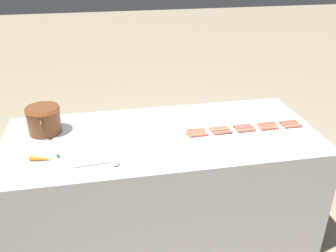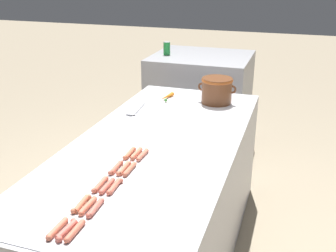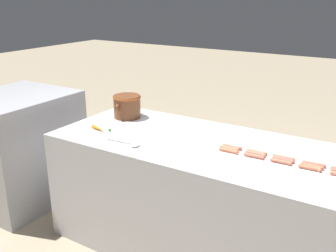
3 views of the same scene
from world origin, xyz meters
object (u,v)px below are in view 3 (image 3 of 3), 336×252
(hot_dog_3, at_px, (254,156))
(hot_dog_7, at_px, (283,160))
(hot_dog_4, at_px, (228,150))
(hot_dog_6, at_px, (312,166))
(back_cabinet, at_px, (19,148))
(hot_dog_2, at_px, (281,162))
(hot_dog_11, at_px, (314,164))
(serving_spoon, at_px, (131,144))
(hot_dog_12, at_px, (284,157))
(hot_dog_14, at_px, (232,147))
(bean_pot, at_px, (127,105))
(hot_dog_1, at_px, (310,168))
(hot_dog_8, at_px, (255,154))
(hot_dog_9, at_px, (229,148))
(hot_dog_13, at_px, (257,152))
(carrot, at_px, (100,129))

(hot_dog_3, distance_m, hot_dog_7, 0.18)
(hot_dog_4, height_order, hot_dog_6, same)
(back_cabinet, xyz_separation_m, hot_dog_4, (0.10, -2.01, 0.37))
(hot_dog_6, bearing_deg, hot_dog_2, 100.63)
(hot_dog_11, bearing_deg, serving_spoon, 105.14)
(hot_dog_11, bearing_deg, hot_dog_6, 173.71)
(hot_dog_12, bearing_deg, hot_dog_14, 90.07)
(hot_dog_6, height_order, bean_pot, bean_pot)
(hot_dog_6, distance_m, hot_dog_12, 0.18)
(serving_spoon, bearing_deg, hot_dog_7, -74.07)
(hot_dog_7, bearing_deg, hot_dog_1, -102.38)
(hot_dog_3, distance_m, hot_dog_12, 0.18)
(hot_dog_8, height_order, serving_spoon, hot_dog_8)
(back_cabinet, xyz_separation_m, hot_dog_8, (0.14, -2.18, 0.37))
(hot_dog_2, bearing_deg, hot_dog_7, -3.89)
(hot_dog_8, xyz_separation_m, hot_dog_9, (-0.01, 0.18, 0.00))
(hot_dog_6, height_order, hot_dog_12, same)
(hot_dog_13, bearing_deg, serving_spoon, 111.70)
(hot_dog_4, distance_m, hot_dog_9, 0.04)
(hot_dog_1, xyz_separation_m, hot_dog_12, (0.07, 0.17, 0.00))
(hot_dog_9, distance_m, hot_dog_11, 0.53)
(hot_dog_7, relative_size, hot_dog_11, 1.00)
(hot_dog_2, height_order, hot_dog_13, same)
(hot_dog_2, height_order, hot_dog_8, same)
(hot_dog_4, bearing_deg, hot_dog_1, -89.70)
(hot_dog_1, distance_m, hot_dog_4, 0.51)
(hot_dog_3, bearing_deg, hot_dog_9, 79.17)
(hot_dog_4, height_order, hot_dog_11, same)
(hot_dog_8, relative_size, carrot, 0.78)
(hot_dog_8, bearing_deg, hot_dog_2, -102.24)
(back_cabinet, xyz_separation_m, serving_spoon, (-0.13, -1.39, 0.37))
(back_cabinet, xyz_separation_m, hot_dog_13, (0.18, -2.17, 0.37))
(serving_spoon, bearing_deg, hot_dog_6, -76.54)
(hot_dog_13, bearing_deg, hot_dog_9, 102.78)
(hot_dog_3, relative_size, hot_dog_8, 1.00)
(hot_dog_8, bearing_deg, hot_dog_3, -171.59)
(hot_dog_7, relative_size, hot_dog_8, 1.00)
(hot_dog_11, bearing_deg, hot_dog_12, 89.16)
(carrot, bearing_deg, hot_dog_9, -80.76)
(hot_dog_1, bearing_deg, hot_dog_13, 78.15)
(hot_dog_4, distance_m, hot_dog_13, 0.18)
(back_cabinet, relative_size, hot_dog_12, 7.09)
(hot_dog_9, height_order, hot_dog_14, same)
(back_cabinet, distance_m, hot_dog_14, 2.05)
(hot_dog_1, xyz_separation_m, hot_dog_13, (0.07, 0.35, 0.00))
(bean_pot, bearing_deg, hot_dog_6, -98.19)
(hot_dog_9, bearing_deg, hot_dog_6, -90.01)
(hot_dog_3, bearing_deg, serving_spoon, 106.70)
(hot_dog_7, bearing_deg, hot_dog_6, -91.08)
(hot_dog_2, distance_m, hot_dog_3, 0.17)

